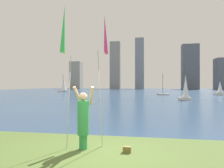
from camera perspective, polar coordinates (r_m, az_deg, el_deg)
ground at (r=57.36m, az=8.59°, el=-2.34°), size 120.00×138.00×0.12m
person at (r=7.02m, az=-7.67°, el=-9.01°), size 0.74×0.55×2.03m
kite_flag_left at (r=7.02m, az=-12.75°, el=13.36°), size 0.16×0.81×4.56m
kite_flag_right at (r=7.82m, az=-1.87°, el=12.21°), size 0.16×1.35×4.52m
bag at (r=6.83m, az=4.02°, el=-17.04°), size 0.25×0.16×0.18m
sailboat_0 at (r=62.85m, az=-12.79°, el=-0.49°), size 2.26×3.21×5.16m
sailboat_1 at (r=47.58m, az=26.82°, el=-1.13°), size 2.17×1.24×3.77m
sailboat_2 at (r=30.28m, az=18.99°, el=-1.07°), size 1.81×1.23×4.87m
sailboat_3 at (r=44.12m, az=13.39°, el=-2.54°), size 2.39×2.31×4.34m
skyline_tower_0 at (r=107.75m, az=-9.54°, el=2.28°), size 5.45×5.23×13.54m
skyline_tower_1 at (r=105.89m, az=0.88°, el=4.97°), size 5.02×3.61×23.28m
skyline_tower_2 at (r=102.23m, az=7.40°, el=5.34°), size 4.07×5.16×23.96m
skyline_tower_3 at (r=105.12m, az=20.10°, el=4.30°), size 7.41×5.45×20.64m
skyline_tower_4 at (r=107.06m, az=26.68°, el=2.42°), size 3.35×6.90×13.92m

